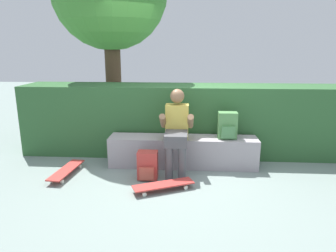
{
  "coord_description": "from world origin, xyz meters",
  "views": [
    {
      "loc": [
        0.07,
        -4.15,
        1.79
      ],
      "look_at": [
        -0.23,
        0.33,
        0.65
      ],
      "focal_mm": 32.78,
      "sensor_mm": 36.0,
      "label": 1
    }
  ],
  "objects_px": {
    "skateboard_beside_bench": "(66,170)",
    "backpack_on_ground": "(148,166)",
    "bench_main": "(183,151)",
    "skateboard_near_person": "(163,185)",
    "backpack_on_bench": "(227,126)",
    "person_skater": "(177,128)"
  },
  "relations": [
    {
      "from": "backpack_on_bench",
      "to": "skateboard_near_person",
      "type": "bearing_deg",
      "value": -135.74
    },
    {
      "from": "bench_main",
      "to": "skateboard_near_person",
      "type": "height_order",
      "value": "bench_main"
    },
    {
      "from": "bench_main",
      "to": "backpack_on_bench",
      "type": "height_order",
      "value": "backpack_on_bench"
    },
    {
      "from": "skateboard_near_person",
      "to": "backpack_on_bench",
      "type": "distance_m",
      "value": 1.38
    },
    {
      "from": "backpack_on_bench",
      "to": "bench_main",
      "type": "bearing_deg",
      "value": 179.19
    },
    {
      "from": "bench_main",
      "to": "skateboard_near_person",
      "type": "bearing_deg",
      "value": -104.59
    },
    {
      "from": "skateboard_beside_bench",
      "to": "bench_main",
      "type": "bearing_deg",
      "value": 16.2
    },
    {
      "from": "backpack_on_bench",
      "to": "backpack_on_ground",
      "type": "bearing_deg",
      "value": -155.64
    },
    {
      "from": "person_skater",
      "to": "backpack_on_ground",
      "type": "relative_size",
      "value": 3.04
    },
    {
      "from": "person_skater",
      "to": "backpack_on_ground",
      "type": "height_order",
      "value": "person_skater"
    },
    {
      "from": "skateboard_near_person",
      "to": "backpack_on_bench",
      "type": "relative_size",
      "value": 2.03
    },
    {
      "from": "skateboard_near_person",
      "to": "bench_main",
      "type": "bearing_deg",
      "value": 75.41
    },
    {
      "from": "skateboard_beside_bench",
      "to": "backpack_on_ground",
      "type": "height_order",
      "value": "backpack_on_ground"
    },
    {
      "from": "backpack_on_bench",
      "to": "skateboard_beside_bench",
      "type": "bearing_deg",
      "value": -168.49
    },
    {
      "from": "skateboard_near_person",
      "to": "skateboard_beside_bench",
      "type": "relative_size",
      "value": 1.0
    },
    {
      "from": "bench_main",
      "to": "backpack_on_ground",
      "type": "bearing_deg",
      "value": -132.24
    },
    {
      "from": "skateboard_near_person",
      "to": "backpack_on_ground",
      "type": "height_order",
      "value": "backpack_on_ground"
    },
    {
      "from": "skateboard_beside_bench",
      "to": "skateboard_near_person",
      "type": "bearing_deg",
      "value": -15.41
    },
    {
      "from": "bench_main",
      "to": "skateboard_beside_bench",
      "type": "bearing_deg",
      "value": -163.8
    },
    {
      "from": "backpack_on_ground",
      "to": "skateboard_near_person",
      "type": "bearing_deg",
      "value": -54.77
    },
    {
      "from": "backpack_on_bench",
      "to": "backpack_on_ground",
      "type": "relative_size",
      "value": 1.0
    },
    {
      "from": "bench_main",
      "to": "person_skater",
      "type": "distance_m",
      "value": 0.48
    }
  ]
}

